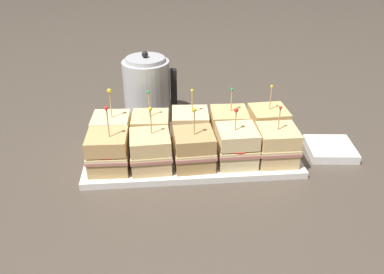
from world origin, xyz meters
The scene contains 14 objects.
ground_plane centered at (0.00, 0.00, 0.00)m, with size 6.00×6.00×0.00m, color #4C4238.
serving_platter centered at (0.00, 0.00, 0.01)m, with size 0.57×0.24×0.02m.
sandwich_front_far_left centered at (-0.22, -0.05, 0.07)m, with size 0.11×0.11×0.18m.
sandwich_front_left centered at (-0.11, -0.06, 0.07)m, with size 0.11×0.11×0.17m.
sandwich_front_center centered at (0.00, -0.06, 0.07)m, with size 0.11×0.11×0.17m.
sandwich_front_right centered at (0.11, -0.05, 0.07)m, with size 0.11×0.11×0.16m.
sandwich_front_far_right centered at (0.22, -0.05, 0.07)m, with size 0.10×0.10×0.16m.
sandwich_back_far_left centered at (-0.22, 0.06, 0.07)m, with size 0.11×0.11×0.18m.
sandwich_back_left centered at (-0.11, 0.05, 0.07)m, with size 0.11×0.11×0.17m.
sandwich_back_center centered at (0.00, 0.06, 0.07)m, with size 0.11×0.11×0.17m.
sandwich_back_right centered at (0.11, 0.05, 0.07)m, with size 0.11×0.11×0.17m.
sandwich_back_far_right centered at (0.22, 0.06, 0.07)m, with size 0.11×0.11×0.17m.
kettle_steel centered at (-0.12, 0.27, 0.10)m, with size 0.17×0.15×0.22m.
napkin_stack centered at (0.39, 0.00, 0.01)m, with size 0.14×0.14×0.02m.
Camera 1 is at (-0.08, -0.95, 0.60)m, focal length 38.00 mm.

